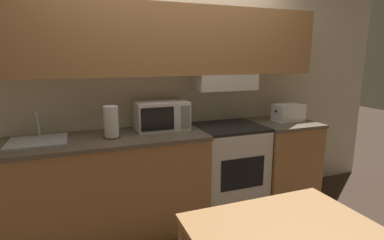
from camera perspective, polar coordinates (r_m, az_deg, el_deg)
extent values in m
plane|color=#3D2D23|center=(3.49, -4.26, -15.72)|extent=(16.00, 16.00, 0.00)
cube|color=silver|center=(3.14, -4.74, 5.59)|extent=(5.46, 0.05, 2.55)
cube|color=#B27A47|center=(2.95, -3.88, 14.80)|extent=(3.06, 0.32, 0.65)
cube|color=white|center=(3.17, 6.08, 7.22)|extent=(0.64, 0.34, 0.16)
cube|color=#B27A47|center=(2.91, -15.32, -12.33)|extent=(1.74, 0.65, 0.89)
cube|color=brown|center=(2.75, -15.84, -3.50)|extent=(1.76, 0.67, 0.04)
cube|color=#B27A47|center=(3.57, 16.52, -7.80)|extent=(0.62, 0.65, 0.89)
cube|color=brown|center=(3.45, 16.97, -0.52)|extent=(0.64, 0.67, 0.04)
cube|color=white|center=(3.25, 6.87, -9.32)|extent=(0.67, 0.61, 0.90)
cube|color=black|center=(3.11, 7.08, -1.34)|extent=(0.67, 0.61, 0.03)
cube|color=black|center=(2.97, 9.66, -10.04)|extent=(0.47, 0.01, 0.31)
cylinder|color=black|center=(2.94, 5.58, -1.87)|extent=(0.09, 0.09, 0.01)
cylinder|color=black|center=(3.08, 10.62, -1.38)|extent=(0.09, 0.09, 0.01)
cylinder|color=black|center=(3.15, 3.64, -0.90)|extent=(0.09, 0.09, 0.01)
cylinder|color=black|center=(3.28, 8.43, -0.48)|extent=(0.09, 0.09, 0.01)
cube|color=white|center=(2.93, -5.86, 0.92)|extent=(0.50, 0.34, 0.28)
cube|color=black|center=(2.74, -6.54, 0.18)|extent=(0.31, 0.01, 0.21)
cube|color=gray|center=(2.82, -1.25, 0.57)|extent=(0.09, 0.01, 0.21)
cube|color=white|center=(3.44, 17.84, 1.33)|extent=(0.31, 0.20, 0.19)
cube|color=black|center=(3.34, 15.70, 1.64)|extent=(0.01, 0.02, 0.02)
cube|color=black|center=(3.36, 16.48, 2.74)|extent=(0.04, 0.14, 0.01)
cube|color=black|center=(3.41, 17.46, 2.79)|extent=(0.04, 0.14, 0.01)
cube|color=black|center=(3.45, 18.41, 2.84)|extent=(0.04, 0.14, 0.01)
cube|color=black|center=(3.50, 19.33, 2.89)|extent=(0.04, 0.14, 0.01)
cube|color=#B7BABF|center=(2.76, -27.32, -3.71)|extent=(0.45, 0.39, 0.02)
cube|color=#4C4F54|center=(2.74, -27.37, -3.73)|extent=(0.38, 0.29, 0.01)
cylinder|color=#B7BABF|center=(2.88, -27.24, -0.62)|extent=(0.02, 0.02, 0.22)
cylinder|color=#B7BABF|center=(2.80, -27.58, 1.32)|extent=(0.02, 0.12, 0.02)
cylinder|color=black|center=(2.72, -14.99, -3.18)|extent=(0.14, 0.14, 0.01)
cylinder|color=white|center=(2.69, -15.15, -0.30)|extent=(0.13, 0.13, 0.27)
cube|color=#B27F4C|center=(1.63, 18.58, -20.45)|extent=(0.94, 0.77, 0.04)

